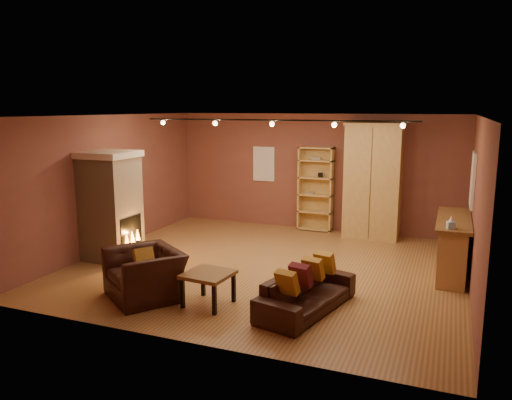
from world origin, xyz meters
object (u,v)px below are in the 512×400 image
at_px(fireplace, 111,206).
at_px(coffee_table, 208,277).
at_px(bookcase, 316,188).
at_px(loveseat, 307,286).
at_px(armoire, 373,181).
at_px(bar_counter, 452,245).
at_px(armchair, 145,266).

relative_size(fireplace, coffee_table, 2.90).
height_order(fireplace, bookcase, fireplace).
xyz_separation_m(fireplace, loveseat, (4.28, -1.10, -0.68)).
xyz_separation_m(armoire, loveseat, (-0.22, -4.61, -0.93)).
bearing_deg(fireplace, armoire, 38.02).
relative_size(fireplace, bar_counter, 1.00).
bearing_deg(fireplace, armchair, -40.79).
height_order(fireplace, armchair, fireplace).
bearing_deg(bar_counter, armoire, 130.74).
distance_m(bookcase, armchair, 5.47).
xyz_separation_m(bookcase, bar_counter, (3.11, -2.25, -0.51)).
bearing_deg(armchair, bookcase, 111.35).
bearing_deg(coffee_table, armoire, 71.57).
bearing_deg(armoire, loveseat, -92.67).
bearing_deg(bookcase, loveseat, -76.58).
xyz_separation_m(armoire, armchair, (-2.71, -5.06, -0.80)).
distance_m(bar_counter, coffee_table, 4.49).
bearing_deg(coffee_table, fireplace, 153.11).
relative_size(loveseat, coffee_table, 2.65).
distance_m(armoire, coffee_table, 5.30).
bearing_deg(armoire, bookcase, 170.65).
distance_m(fireplace, armchair, 2.42).
distance_m(bar_counter, armchair, 5.39).
distance_m(armoire, armchair, 5.79).
relative_size(armchair, coffee_table, 1.90).
bearing_deg(loveseat, armoire, 11.06).
height_order(fireplace, coffee_table, fireplace).
relative_size(fireplace, armchair, 1.52).
bearing_deg(armoire, bar_counter, -49.26).
xyz_separation_m(bar_counter, coffee_table, (-3.40, -2.93, -0.08)).
xyz_separation_m(bookcase, armchair, (-1.34, -5.28, -0.52)).
relative_size(fireplace, loveseat, 1.10).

